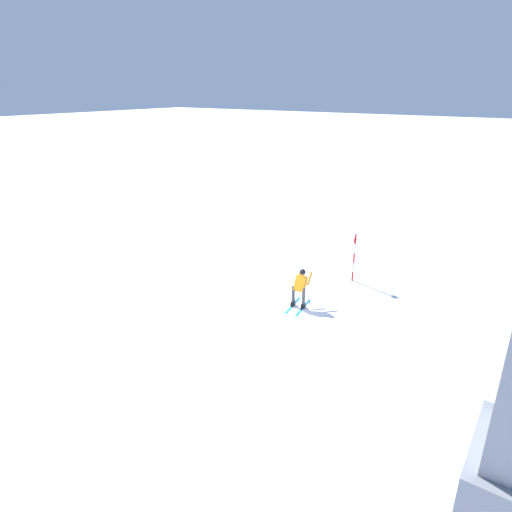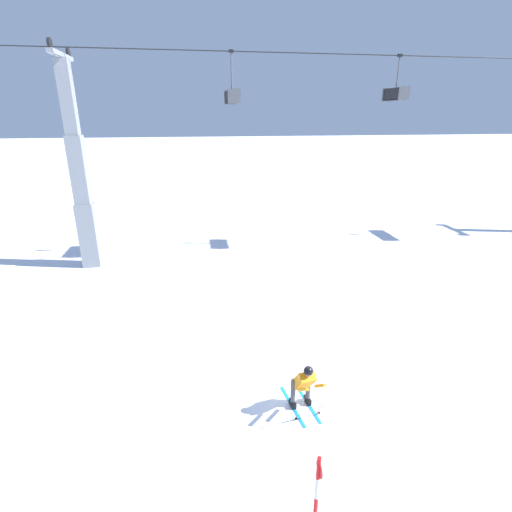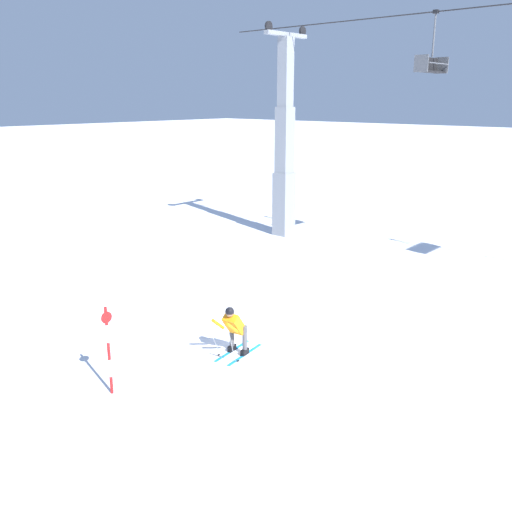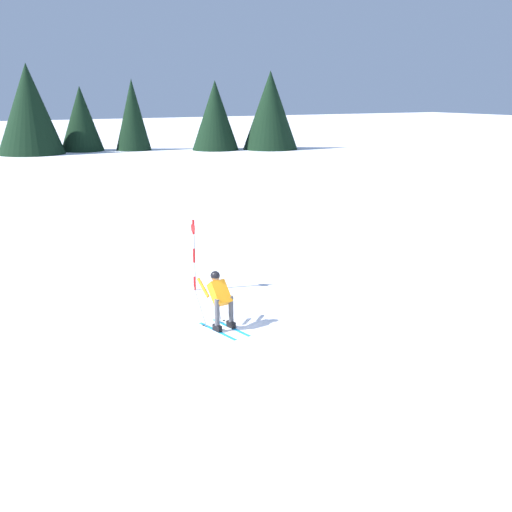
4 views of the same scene
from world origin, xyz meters
TOP-DOWN VIEW (x-y plane):
  - ground_plane at (0.00, 0.00)m, footprint 260.00×260.00m
  - skier_carving_main at (-0.28, -1.20)m, footprint 0.85×1.76m
  - trail_marker_pole at (-1.08, -4.58)m, footprint 0.07×0.28m

SIDE VIEW (x-z plane):
  - ground_plane at x=0.00m, z-range 0.00..0.00m
  - skier_carving_main at x=-0.28m, z-range 0.05..1.68m
  - trail_marker_pole at x=-1.08m, z-range 0.08..2.28m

